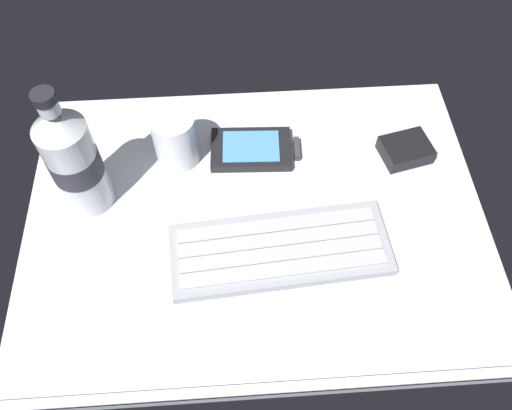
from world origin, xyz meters
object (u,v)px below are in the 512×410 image
Objects in this scene: handheld_device at (255,149)px; water_bottle at (73,160)px; charger_block at (406,150)px; juice_cup at (176,140)px; keyboard at (280,249)px.

water_bottle is (-23.90, -6.90, 8.28)cm from handheld_device.
water_bottle reaches higher than handheld_device.
water_bottle is 47.18cm from charger_block.
handheld_device is 12.01cm from juice_cup.
charger_block is at bearing -3.05° from juice_cup.
charger_block reaches higher than keyboard.
keyboard is at bearing -21.70° from water_bottle.
charger_block is (33.95, -1.81, -2.71)cm from juice_cup.
charger_block is at bearing -5.11° from handheld_device.
keyboard is 1.43× the size of water_bottle.
water_bottle is at bearing -151.42° from juice_cup.
charger_block is at bearing 37.08° from keyboard.
handheld_device is 0.63× the size of water_bottle.
juice_cup is 1.21× the size of charger_block.
charger_block is at bearing 6.05° from water_bottle.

